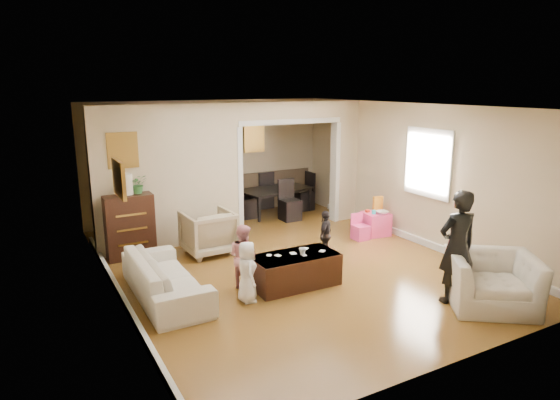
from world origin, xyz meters
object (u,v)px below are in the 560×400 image
armchair_front (492,281)px  table_lamp (126,184)px  sofa (165,277)px  child_kneel_b (243,256)px  armchair_back (208,232)px  play_table (375,224)px  cyan_cup (374,212)px  dining_table (276,201)px  dresser (129,226)px  child_kneel_a (247,272)px  adult_person (457,247)px  child_toddler (325,235)px  coffee_table (295,270)px  coffee_cup (302,252)px

armchair_front → table_lamp: bearing=166.7°
sofa → child_kneel_b: child_kneel_b is taller
armchair_back → play_table: (3.31, -0.57, -0.16)m
child_kneel_b → cyan_cup: bearing=-91.5°
dining_table → child_kneel_b: (-2.44, -3.50, 0.19)m
dresser → child_kneel_a: bearing=-68.7°
dining_table → adult_person: bearing=-101.5°
child_kneel_b → child_toddler: child_kneel_b is taller
coffee_table → play_table: 3.03m
sofa → armchair_front: bearing=-122.6°
sofa → dining_table: size_ratio=1.22×
sofa → coffee_cup: bearing=-106.7°
child_toddler → dining_table: bearing=-141.7°
sofa → child_kneel_a: (0.95, -0.68, 0.13)m
coffee_cup → armchair_back: bearing=109.6°
armchair_front → cyan_cup: size_ratio=13.90×
play_table → child_kneel_a: size_ratio=0.55×
table_lamp → coffee_table: size_ratio=0.28×
armchair_front → dresser: size_ratio=1.00×
armchair_front → child_kneel_a: child_kneel_a is taller
dining_table → cyan_cup: bearing=-81.3°
child_kneel_a → child_toddler: child_kneel_a is taller
adult_person → sofa: bearing=-21.3°
dresser → coffee_table: 3.10m
coffee_cup → play_table: coffee_cup is taller
sofa → adult_person: 4.04m
armchair_back → adult_person: 4.18m
sofa → adult_person: size_ratio=1.29×
play_table → sofa: bearing=-169.1°
sofa → table_lamp: size_ratio=5.66×
coffee_table → child_kneel_b: 0.80m
coffee_table → dining_table: 4.18m
child_kneel_a → dresser: bearing=32.3°
coffee_cup → child_kneel_b: 0.87m
armchair_back → child_toddler: bearing=141.8°
adult_person → cyan_cup: bearing=-98.7°
child_kneel_a → child_toddler: (1.90, 0.90, -0.01)m
dining_table → dresser: bearing=-170.1°
cyan_cup → coffee_cup: bearing=-150.8°
sofa → cyan_cup: (4.39, 0.82, 0.19)m
coffee_cup → adult_person: (1.54, -1.48, 0.26)m
sofa → coffee_cup: size_ratio=18.89×
coffee_cup → dining_table: (1.64, 3.85, -0.24)m
cyan_cup → adult_person: size_ratio=0.05×
dresser → play_table: 4.69m
armchair_back → coffee_cup: 2.14m
coffee_cup → child_toddler: (0.95, 0.80, -0.11)m
coffee_table → cyan_cup: size_ratio=15.96×
table_lamp → adult_person: bearing=-48.7°
sofa → cyan_cup: sofa is taller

